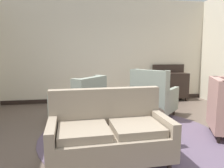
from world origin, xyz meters
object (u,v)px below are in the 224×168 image
(coffee_table, at_px, (137,115))
(armchair_foreground_right, at_px, (153,98))
(porcelain_vase, at_px, (137,102))
(settee, at_px, (109,134))
(sideboard, at_px, (170,85))
(armchair_beside_settee, at_px, (81,105))

(coffee_table, xyz_separation_m, armchair_foreground_right, (0.69, 1.04, 0.06))
(porcelain_vase, distance_m, armchair_foreground_right, 1.24)
(porcelain_vase, bearing_deg, armchair_foreground_right, 55.43)
(settee, height_order, sideboard, sideboard)
(settee, distance_m, sideboard, 4.24)
(coffee_table, distance_m, armchair_beside_settee, 1.25)
(coffee_table, height_order, porcelain_vase, porcelain_vase)
(porcelain_vase, relative_size, settee, 0.21)
(settee, xyz_separation_m, armchair_beside_settee, (-0.33, 1.64, 0.01))
(armchair_foreground_right, bearing_deg, porcelain_vase, 100.50)
(porcelain_vase, distance_m, sideboard, 3.17)
(settee, relative_size, armchair_beside_settee, 1.31)
(coffee_table, xyz_separation_m, porcelain_vase, (-0.00, 0.03, 0.22))
(coffee_table, relative_size, sideboard, 0.85)
(armchair_beside_settee, height_order, armchair_foreground_right, armchair_foreground_right)
(armchair_foreground_right, relative_size, sideboard, 1.10)
(armchair_foreground_right, bearing_deg, settee, 99.90)
(armchair_beside_settee, relative_size, sideboard, 1.10)
(settee, xyz_separation_m, armchair_foreground_right, (1.33, 1.89, 0.04))
(porcelain_vase, relative_size, armchair_foreground_right, 0.28)
(settee, bearing_deg, armchair_foreground_right, 52.98)
(coffee_table, height_order, sideboard, sideboard)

